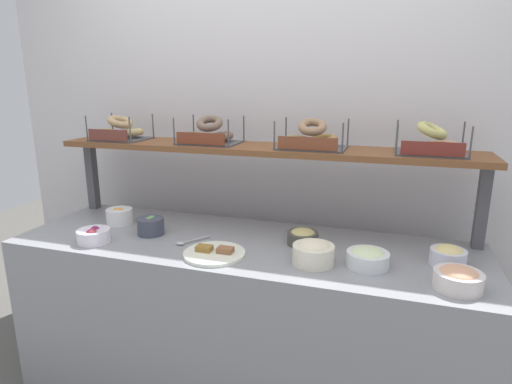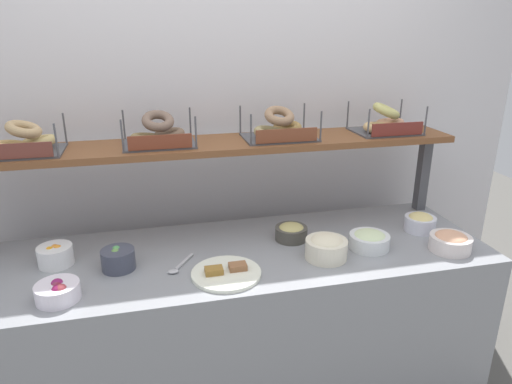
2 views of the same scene
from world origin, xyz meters
TOP-DOWN VIEW (x-y plane):
  - back_wall at (0.00, 0.55)m, footprint 3.43×0.06m
  - deli_counter at (0.00, 0.00)m, footprint 2.23×0.70m
  - shelf_riser_right at (1.06, 0.27)m, footprint 0.05×0.05m
  - upper_shelf at (0.00, 0.27)m, footprint 2.19×0.32m
  - bowl_scallion_spread at (0.58, -0.09)m, footprint 0.18×0.18m
  - bowl_potato_salad at (0.36, -0.14)m, footprint 0.18×0.18m
  - bowl_egg_salad at (0.90, 0.02)m, footprint 0.15×0.15m
  - bowl_beet_salad at (-0.69, -0.21)m, footprint 0.16×0.16m
  - bowl_lox_spread at (0.92, -0.20)m, footprint 0.18×0.18m
  - bowl_fruit_salad at (-0.74, 0.07)m, footprint 0.14×0.14m
  - bowl_hummus at (0.28, 0.07)m, footprint 0.15×0.15m
  - bowl_veggie_mix at (-0.49, -0.03)m, footprint 0.13×0.13m
  - serving_plate_white at (-0.07, -0.18)m, footprint 0.28×0.28m
  - serving_spoon_near_plate at (-0.25, -0.08)m, footprint 0.12×0.15m
  - bagel_basket_sesame at (-0.82, 0.25)m, footprint 0.29×0.26m
  - bagel_basket_poppy at (-0.28, 0.27)m, footprint 0.31×0.25m
  - bagel_basket_everything at (0.27, 0.26)m, footprint 0.33×0.26m
  - bagel_basket_plain at (0.81, 0.27)m, footprint 0.31×0.26m

SIDE VIEW (x-z plane):
  - deli_counter at x=0.00m, z-range 0.00..0.85m
  - serving_spoon_near_plate at x=-0.25m, z-range 0.85..0.86m
  - serving_plate_white at x=-0.07m, z-range 0.84..0.88m
  - bowl_beet_salad at x=-0.69m, z-range 0.85..0.92m
  - bowl_hummus at x=0.28m, z-range 0.85..0.93m
  - bowl_scallion_spread at x=0.58m, z-range 0.85..0.93m
  - bowl_lox_spread at x=0.92m, z-range 0.85..0.93m
  - bowl_fruit_salad at x=-0.74m, z-range 0.85..0.94m
  - bowl_egg_salad at x=0.90m, z-range 0.85..0.94m
  - bowl_veggie_mix at x=-0.49m, z-range 0.85..0.94m
  - bowl_potato_salad at x=0.36m, z-range 0.85..0.95m
  - shelf_riser_right at x=1.06m, z-range 0.85..1.25m
  - back_wall at x=0.00m, z-range 0.00..2.40m
  - upper_shelf at x=0.00m, z-range 1.25..1.28m
  - bagel_basket_plain at x=0.81m, z-range 1.25..1.40m
  - bagel_basket_poppy at x=-0.28m, z-range 1.25..1.40m
  - bagel_basket_everything at x=0.27m, z-range 1.25..1.40m
  - bagel_basket_sesame at x=-0.82m, z-range 1.26..1.40m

